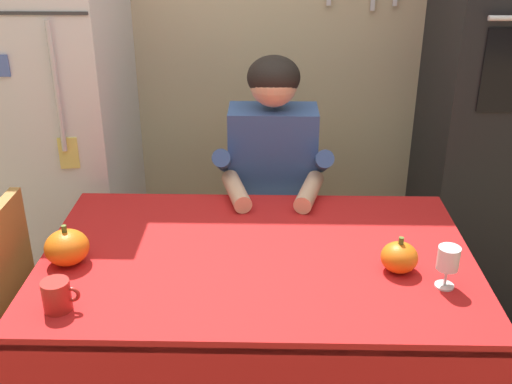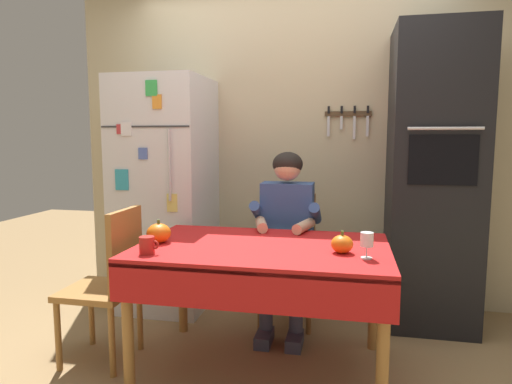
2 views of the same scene
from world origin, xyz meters
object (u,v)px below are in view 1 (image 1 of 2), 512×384
seated_person (272,182)px  pumpkin_medium (67,247)px  dining_table (257,279)px  pumpkin_large (399,257)px  wine_glass (448,260)px  wall_oven (504,88)px  chair_behind_person (272,210)px  refrigerator (47,121)px  coffee_mug (57,296)px

seated_person → pumpkin_medium: bearing=-135.0°
dining_table → pumpkin_large: bearing=-8.8°
wine_glass → dining_table: bearing=164.7°
dining_table → seated_person: size_ratio=1.12×
wall_oven → seated_person: wall_oven is taller
chair_behind_person → seated_person: bearing=-90.0°
wall_oven → pumpkin_large: bearing=-121.6°
dining_table → pumpkin_medium: (-0.60, -0.04, 0.14)m
refrigerator → seated_person: (1.00, -0.28, -0.16)m
coffee_mug → wall_oven: bearing=37.2°
chair_behind_person → wine_glass: bearing=-61.6°
dining_table → chair_behind_person: bearing=86.3°
dining_table → pumpkin_medium: bearing=-175.8°
dining_table → seated_person: (0.05, 0.60, 0.08)m
refrigerator → dining_table: bearing=-42.9°
seated_person → coffee_mug: (-0.60, -0.90, 0.05)m
coffee_mug → pumpkin_medium: 0.25m
wall_oven → wine_glass: size_ratio=15.70×
refrigerator → dining_table: size_ratio=1.29×
wine_glass → pumpkin_large: bearing=144.8°
wall_oven → dining_table: (-1.05, -0.92, -0.39)m
chair_behind_person → refrigerator: bearing=174.8°
refrigerator → pumpkin_medium: refrigerator is taller
dining_table → pumpkin_medium: size_ratio=10.04×
chair_behind_person → wine_glass: chair_behind_person is taller
seated_person → wine_glass: size_ratio=9.31×
refrigerator → dining_table: 1.32m
dining_table → seated_person: bearing=85.2°
dining_table → wine_glass: 0.61m
chair_behind_person → pumpkin_medium: bearing=-127.8°
refrigerator → pumpkin_medium: (0.35, -0.93, -0.10)m
wall_oven → pumpkin_medium: (-1.65, -0.97, -0.25)m
wall_oven → chair_behind_person: size_ratio=2.26×
refrigerator → coffee_mug: bearing=-71.3°
chair_behind_person → dining_table: bearing=-93.7°
refrigerator → seated_person: refrigerator is taller
chair_behind_person → wall_oven: bearing=7.4°
wall_oven → pumpkin_medium: bearing=-149.6°
coffee_mug → pumpkin_medium: bearing=100.5°
seated_person → pumpkin_medium: 0.92m
coffee_mug → wine_glass: size_ratio=0.80×
refrigerator → chair_behind_person: size_ratio=1.94×
chair_behind_person → coffee_mug: (-0.60, -1.09, 0.27)m
wine_glass → refrigerator: bearing=145.6°
refrigerator → pumpkin_large: refrigerator is taller
wall_oven → dining_table: wall_oven is taller
dining_table → pumpkin_large: pumpkin_large is taller
pumpkin_large → pumpkin_medium: bearing=178.7°
wall_oven → wine_glass: wall_oven is taller
refrigerator → dining_table: refrigerator is taller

